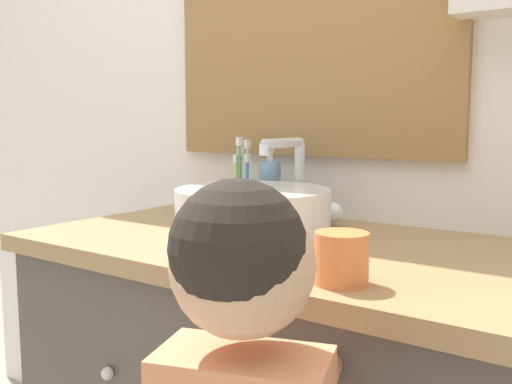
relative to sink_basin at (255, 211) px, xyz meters
The scene contains 5 objects.
wall_back 0.54m from the sink_basin, 64.54° to the left, with size 3.20×0.18×2.50m.
sink_basin is the anchor object (origin of this frame).
toothbrush_holder 0.27m from the sink_basin, 132.64° to the left, with size 0.09×0.09×0.20m.
soap_dispenser 0.21m from the sink_basin, 115.14° to the left, with size 0.05×0.05×0.18m.
drinking_cup 0.38m from the sink_basin, 34.97° to the right, with size 0.08×0.08×0.08m, color orange.
Camera 1 is at (0.55, -0.64, 1.05)m, focal length 40.00 mm.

